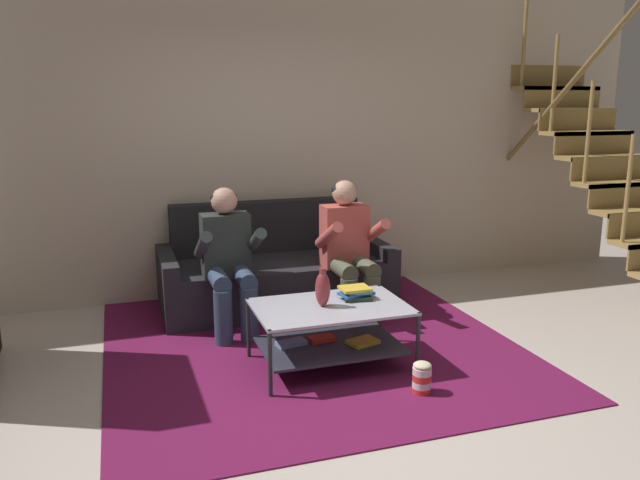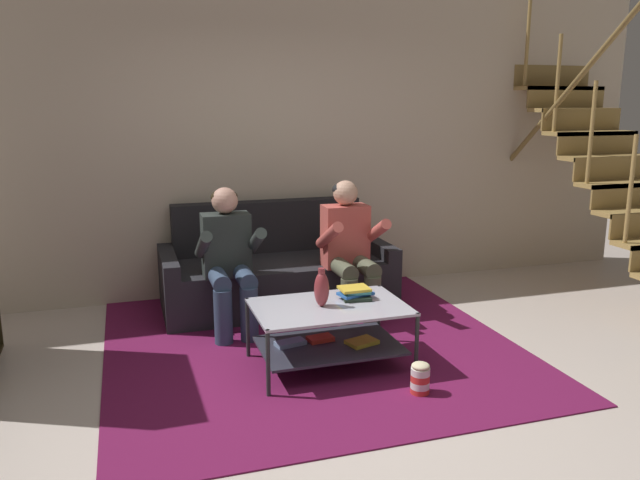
# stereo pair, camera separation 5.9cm
# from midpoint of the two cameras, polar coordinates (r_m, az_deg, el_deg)

# --- Properties ---
(ground) EXTENTS (16.80, 16.80, 0.00)m
(ground) POSITION_cam_midpoint_polar(r_m,az_deg,el_deg) (3.99, 0.55, -14.56)
(ground) COLOR beige
(back_partition) EXTENTS (8.40, 0.12, 2.90)m
(back_partition) POSITION_cam_midpoint_polar(r_m,az_deg,el_deg) (5.94, -7.18, 8.93)
(back_partition) COLOR beige
(back_partition) RESTS_ON ground
(staircase_run) EXTENTS (0.93, 2.57, 3.11)m
(staircase_run) POSITION_cam_midpoint_polar(r_m,az_deg,el_deg) (6.45, 24.92, 6.09)
(staircase_run) COLOR #A98749
(staircase_run) RESTS_ON ground
(couch) EXTENTS (2.03, 0.91, 0.91)m
(couch) POSITION_cam_midpoint_polar(r_m,az_deg,el_deg) (5.67, -4.47, -3.04)
(couch) COLOR #252429
(couch) RESTS_ON ground
(person_seated_left) EXTENTS (0.50, 0.58, 1.15)m
(person_seated_left) POSITION_cam_midpoint_polar(r_m,az_deg,el_deg) (4.97, -8.72, -1.38)
(person_seated_left) COLOR #334561
(person_seated_left) RESTS_ON ground
(person_seated_right) EXTENTS (0.50, 0.58, 1.17)m
(person_seated_right) POSITION_cam_midpoint_polar(r_m,az_deg,el_deg) (5.23, 2.34, -0.46)
(person_seated_right) COLOR #545842
(person_seated_right) RESTS_ON ground
(coffee_table) EXTENTS (1.05, 0.68, 0.45)m
(coffee_table) POSITION_cam_midpoint_polar(r_m,az_deg,el_deg) (4.35, 0.53, -7.91)
(coffee_table) COLOR #B9B9C9
(coffee_table) RESTS_ON ground
(area_rug) EXTENTS (3.00, 3.39, 0.01)m
(area_rug) POSITION_cam_midpoint_polar(r_m,az_deg,el_deg) (4.98, -1.86, -8.77)
(area_rug) COLOR #681542
(area_rug) RESTS_ON ground
(vase) EXTENTS (0.10, 0.10, 0.27)m
(vase) POSITION_cam_midpoint_polar(r_m,az_deg,el_deg) (4.25, -0.15, -4.45)
(vase) COLOR maroon
(vase) RESTS_ON coffee_table
(book_stack) EXTENTS (0.26, 0.21, 0.08)m
(book_stack) POSITION_cam_midpoint_polar(r_m,az_deg,el_deg) (4.44, 2.96, -4.87)
(book_stack) COLOR #213024
(book_stack) RESTS_ON coffee_table
(popcorn_tub) EXTENTS (0.12, 0.12, 0.21)m
(popcorn_tub) POSITION_cam_midpoint_polar(r_m,az_deg,el_deg) (4.09, 8.88, -12.35)
(popcorn_tub) COLOR red
(popcorn_tub) RESTS_ON ground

